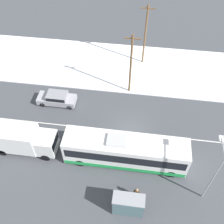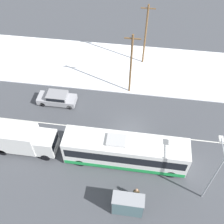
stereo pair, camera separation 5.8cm
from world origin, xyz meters
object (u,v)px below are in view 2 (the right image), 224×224
Objects in this scene: bus_shelter at (128,205)px; utility_pole_snowlot at (145,35)px; pedestrian_at_stop at (136,192)px; utility_pole_roadside at (131,64)px; sedan_car at (57,98)px; streetlamp at (215,169)px; city_bus at (125,151)px; box_truck at (20,139)px.

utility_pole_snowlot is at bearing 89.99° from bus_shelter.
pedestrian_at_stop is 0.19× the size of utility_pole_roadside.
streetlamp is (16.40, -9.30, 3.48)m from sedan_car.
pedestrian_at_stop is (1.42, -3.70, -0.73)m from city_bus.
utility_pole_roadside is (10.17, 10.13, 2.57)m from box_truck.
utility_pole_roadside reaches higher than sedan_car.
bus_shelter is (11.48, -5.26, -0.06)m from box_truck.
pedestrian_at_stop is at bearing -167.69° from streetlamp.
utility_pole_roadside is (-1.31, 15.40, 2.63)m from bus_shelter.
streetlamp is at bearing -7.47° from box_truck.
box_truck is 20.10m from utility_pole_snowlot.
streetlamp is (6.67, 2.88, 2.63)m from bus_shelter.
box_truck is 18.49m from streetlamp.
streetlamp reaches higher than city_bus.
streetlamp is (18.15, -2.38, 2.57)m from box_truck.
sedan_car is 13.98m from utility_pole_snowlot.
bus_shelter is at bearing -90.01° from utility_pole_snowlot.
utility_pole_snowlot is at bearing 91.81° from pedestrian_at_stop.
utility_pole_snowlot reaches higher than streetlamp.
city_bus is 5.32m from bus_shelter.
utility_pole_snowlot is (1.31, 6.14, 0.16)m from utility_pole_roadside.
utility_pole_roadside reaches higher than bus_shelter.
bus_shelter is at bearing -85.15° from utility_pole_roadside.
streetlamp is at bearing -57.48° from utility_pole_roadside.
utility_pole_roadside is at bearing 44.89° from box_truck.
utility_pole_roadside is at bearing -102.04° from utility_pole_snowlot.
utility_pole_snowlot is (11.48, 16.28, 2.72)m from box_truck.
city_bus is 10.47m from utility_pole_roadside.
box_truck is at bearing 163.03° from pedestrian_at_stop.
pedestrian_at_stop is at bearing 134.31° from sedan_car.
bus_shelter reaches higher than pedestrian_at_stop.
streetlamp is 0.80× the size of utility_pole_snowlot.
utility_pole_roadside is 6.28m from utility_pole_snowlot.
streetlamp is (6.04, 1.32, 3.33)m from pedestrian_at_stop.
streetlamp reaches higher than sedan_car.
utility_pole_roadside is at bearing 94.85° from bus_shelter.
sedan_car is (-8.94, 6.91, -0.88)m from city_bus.
streetlamp is (7.46, -2.38, 2.60)m from city_bus.
sedan_car is 2.89× the size of pedestrian_at_stop.
box_truck is (-10.69, -0.01, 0.03)m from city_bus.
utility_pole_roadside reaches higher than pedestrian_at_stop.
box_truck is at bearing 75.80° from sedan_car.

